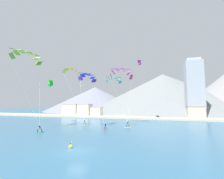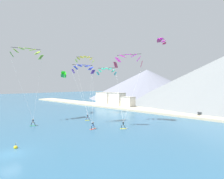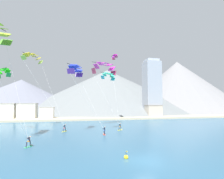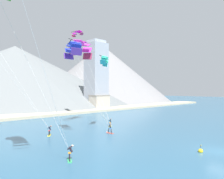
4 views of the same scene
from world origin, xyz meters
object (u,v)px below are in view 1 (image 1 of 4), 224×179
(kitesurfer_near_lead, at_px, (40,130))
(kitesurfer_mid_center, at_px, (85,124))
(kitesurfer_near_trail, at_px, (128,126))
(race_marker_buoy, at_px, (71,147))
(kitesurfer_far_left, at_px, (106,128))
(parafoil_kite_far_left, at_px, (88,77))
(parafoil_kite_near_lead, at_px, (27,56))
(parafoil_kite_distant_mid_solo, at_px, (114,79))
(parafoil_kite_distant_low_drift, at_px, (139,62))
(parafoil_kite_mid_center, at_px, (72,71))
(parafoil_kite_distant_high_outer, at_px, (50,82))
(parafoil_kite_near_trail, at_px, (121,73))

(kitesurfer_near_lead, bearing_deg, kitesurfer_mid_center, 70.92)
(kitesurfer_near_trail, bearing_deg, race_marker_buoy, -102.66)
(kitesurfer_far_left, bearing_deg, parafoil_kite_far_left, 162.02)
(parafoil_kite_near_lead, bearing_deg, kitesurfer_near_lead, -8.78)
(parafoil_kite_far_left, bearing_deg, parafoil_kite_distant_mid_solo, 5.60)
(kitesurfer_near_lead, xyz_separation_m, parafoil_kite_distant_low_drift, (19.59, 26.91, 21.73))
(kitesurfer_near_lead, height_order, parafoil_kite_mid_center, parafoil_kite_mid_center)
(kitesurfer_mid_center, bearing_deg, race_marker_buoy, -68.34)
(parafoil_kite_far_left, bearing_deg, kitesurfer_near_trail, 14.60)
(parafoil_kite_distant_low_drift, bearing_deg, race_marker_buoy, -100.28)
(kitesurfer_near_lead, height_order, parafoil_kite_distant_low_drift, parafoil_kite_distant_low_drift)
(parafoil_kite_mid_center, height_order, parafoil_kite_distant_high_outer, parafoil_kite_mid_center)
(race_marker_buoy, bearing_deg, kitesurfer_near_trail, 77.34)
(parafoil_kite_distant_mid_solo, bearing_deg, kitesurfer_near_trail, 31.67)
(kitesurfer_mid_center, distance_m, parafoil_kite_far_left, 14.31)
(parafoil_kite_mid_center, distance_m, race_marker_buoy, 37.74)
(parafoil_kite_distant_high_outer, bearing_deg, parafoil_kite_near_trail, 9.93)
(parafoil_kite_near_trail, bearing_deg, parafoil_kite_near_lead, -140.28)
(kitesurfer_mid_center, bearing_deg, parafoil_kite_distant_mid_solo, -15.44)
(parafoil_kite_near_lead, distance_m, parafoil_kite_mid_center, 18.36)
(parafoil_kite_near_lead, bearing_deg, parafoil_kite_far_left, 34.13)
(kitesurfer_near_lead, height_order, kitesurfer_far_left, kitesurfer_near_lead)
(kitesurfer_mid_center, relative_size, kitesurfer_far_left, 0.99)
(kitesurfer_far_left, bearing_deg, kitesurfer_near_trail, 45.09)
(kitesurfer_near_trail, bearing_deg, parafoil_kite_mid_center, 163.56)
(parafoil_kite_near_lead, distance_m, race_marker_buoy, 28.43)
(parafoil_kite_distant_high_outer, bearing_deg, parafoil_kite_mid_center, 46.95)
(parafoil_kite_mid_center, height_order, race_marker_buoy, parafoil_kite_mid_center)
(kitesurfer_far_left, height_order, parafoil_kite_near_trail, parafoil_kite_near_trail)
(parafoil_kite_near_lead, distance_m, parafoil_kite_far_left, 16.33)
(parafoil_kite_distant_high_outer, relative_size, race_marker_buoy, 4.02)
(kitesurfer_near_trail, relative_size, parafoil_kite_near_lead, 0.09)
(kitesurfer_near_lead, xyz_separation_m, parafoil_kite_distant_high_outer, (-9.34, 14.04, 13.26))
(kitesurfer_mid_center, bearing_deg, kitesurfer_far_left, -32.89)
(kitesurfer_far_left, distance_m, parafoil_kite_near_lead, 27.33)
(kitesurfer_near_lead, distance_m, parafoil_kite_distant_high_outer, 21.45)
(kitesurfer_mid_center, height_order, parafoil_kite_distant_low_drift, parafoil_kite_distant_low_drift)
(parafoil_kite_mid_center, bearing_deg, parafoil_kite_far_left, -39.89)
(kitesurfer_near_trail, xyz_separation_m, parafoil_kite_distant_high_outer, (-27.25, 1.42, 13.32))
(kitesurfer_far_left, bearing_deg, parafoil_kite_distant_low_drift, 71.15)
(parafoil_kite_distant_low_drift, xyz_separation_m, race_marker_buoy, (-6.41, -35.36, -22.15))
(kitesurfer_near_trail, distance_m, parafoil_kite_near_lead, 32.37)
(parafoil_kite_distant_high_outer, bearing_deg, race_marker_buoy, -44.97)
(kitesurfer_far_left, bearing_deg, kitesurfer_near_lead, -149.33)
(parafoil_kite_far_left, distance_m, parafoil_kite_distant_mid_solo, 7.69)
(kitesurfer_mid_center, bearing_deg, parafoil_kite_mid_center, 146.41)
(kitesurfer_near_trail, height_order, parafoil_kite_distant_high_outer, parafoil_kite_distant_high_outer)
(parafoil_kite_near_trail, bearing_deg, race_marker_buoy, -93.30)
(kitesurfer_near_trail, bearing_deg, parafoil_kite_far_left, -165.40)
(kitesurfer_near_lead, xyz_separation_m, kitesurfer_far_left, (13.04, 7.73, -0.04))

